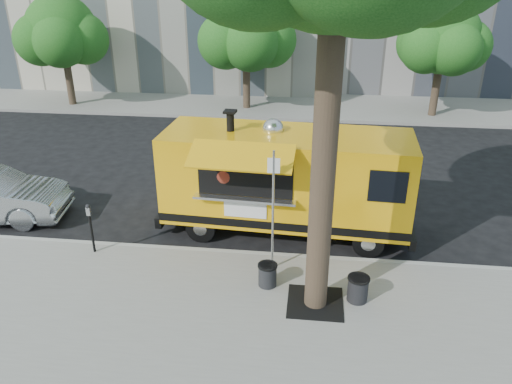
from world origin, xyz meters
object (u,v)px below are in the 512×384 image
far_tree_b (246,31)px  sign_post (273,205)px  far_tree_c (443,38)px  trash_bin_right (358,288)px  far_tree_a (61,31)px  parking_meter (90,223)px  trash_bin_left (267,274)px  food_truck (285,179)px

far_tree_b → sign_post: bearing=-79.9°
far_tree_c → trash_bin_right: (-4.50, -14.99, -3.26)m
far_tree_a → sign_post: size_ratio=1.79×
parking_meter → trash_bin_left: size_ratio=2.47×
parking_meter → food_truck: food_truck is taller
far_tree_a → far_tree_c: bearing=0.3°
food_truck → trash_bin_right: food_truck is taller
parking_meter → far_tree_c: bearing=51.3°
far_tree_c → parking_meter: 17.82m
sign_post → food_truck: bearing=86.3°
far_tree_c → sign_post: size_ratio=1.74×
sign_post → food_truck: 2.11m
far_tree_b → far_tree_c: (9.00, -0.30, -0.12)m
parking_meter → food_truck: 5.09m
trash_bin_left → trash_bin_right: 2.02m
far_tree_a → trash_bin_left: (11.51, -14.56, -3.34)m
sign_post → food_truck: (0.13, 2.09, -0.27)m
trash_bin_right → parking_meter: bearing=169.2°
far_tree_b → far_tree_c: far_tree_b is taller
far_tree_b → far_tree_c: size_ratio=1.06×
far_tree_c → far_tree_b: bearing=178.1°
sign_post → trash_bin_left: sign_post is taller
far_tree_a → parking_meter: (7.00, -13.65, -2.79)m
far_tree_a → trash_bin_right: bearing=-47.8°
far_tree_a → parking_meter: far_tree_a is taller
sign_post → parking_meter: (-4.55, 0.20, -0.87)m
trash_bin_right → food_truck: bearing=120.1°
far_tree_a → sign_post: far_tree_a is taller
sign_post → parking_meter: size_ratio=2.25×
parking_meter → trash_bin_right: parking_meter is taller
parking_meter → trash_bin_left: bearing=-11.5°
sign_post → parking_meter: bearing=177.5°
far_tree_b → parking_meter: 14.48m
trash_bin_left → trash_bin_right: trash_bin_right is taller
food_truck → trash_bin_right: size_ratio=11.90×
far_tree_b → parking_meter: bearing=-98.1°
parking_meter → trash_bin_right: 6.64m
far_tree_c → food_truck: 13.61m
far_tree_b → far_tree_a: bearing=-177.5°
far_tree_a → food_truck: far_tree_a is taller
far_tree_c → trash_bin_right: bearing=-106.7°
food_truck → trash_bin_left: size_ratio=12.81×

